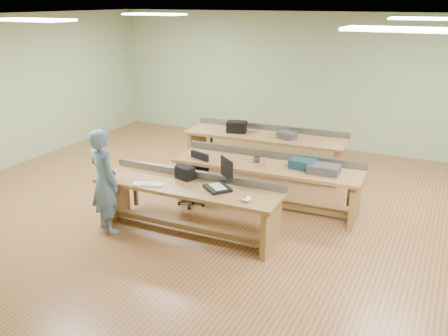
{
  "coord_description": "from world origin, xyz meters",
  "views": [
    {
      "loc": [
        3.05,
        -6.53,
        3.25
      ],
      "look_at": [
        0.07,
        -0.6,
        0.88
      ],
      "focal_mm": 38.0,
      "sensor_mm": 36.0,
      "label": 1
    }
  ],
  "objects_px": {
    "person": "(104,181)",
    "mug": "(257,160)",
    "camera_bag": "(185,173)",
    "workbench_front": "(188,197)",
    "workbench_mid": "(267,174)",
    "parts_bin_grey": "(324,169)",
    "workbench_back": "(265,144)",
    "task_chair": "(193,186)",
    "laptop_base": "(217,188)",
    "parts_bin_teal": "(303,164)",
    "drinks_can": "(265,163)"
  },
  "relations": [
    {
      "from": "laptop_base",
      "to": "mug",
      "type": "bearing_deg",
      "value": 126.23
    },
    {
      "from": "laptop_base",
      "to": "camera_bag",
      "type": "relative_size",
      "value": 1.33
    },
    {
      "from": "task_chair",
      "to": "workbench_mid",
      "type": "bearing_deg",
      "value": 39.68
    },
    {
      "from": "workbench_back",
      "to": "task_chair",
      "type": "distance_m",
      "value": 2.11
    },
    {
      "from": "person",
      "to": "mug",
      "type": "relative_size",
      "value": 13.27
    },
    {
      "from": "laptop_base",
      "to": "drinks_can",
      "type": "relative_size",
      "value": 3.05
    },
    {
      "from": "workbench_mid",
      "to": "mug",
      "type": "distance_m",
      "value": 0.3
    },
    {
      "from": "laptop_base",
      "to": "workbench_front",
      "type": "bearing_deg",
      "value": -138.21
    },
    {
      "from": "workbench_mid",
      "to": "mug",
      "type": "xyz_separation_m",
      "value": [
        -0.18,
        -0.03,
        0.24
      ]
    },
    {
      "from": "parts_bin_grey",
      "to": "mug",
      "type": "bearing_deg",
      "value": 179.7
    },
    {
      "from": "parts_bin_teal",
      "to": "mug",
      "type": "distance_m",
      "value": 0.76
    },
    {
      "from": "workbench_mid",
      "to": "parts_bin_teal",
      "type": "bearing_deg",
      "value": 1.64
    },
    {
      "from": "mug",
      "to": "person",
      "type": "bearing_deg",
      "value": -131.33
    },
    {
      "from": "workbench_back",
      "to": "person",
      "type": "xyz_separation_m",
      "value": [
        -1.1,
        -3.46,
        0.22
      ]
    },
    {
      "from": "laptop_base",
      "to": "parts_bin_grey",
      "type": "xyz_separation_m",
      "value": [
        1.14,
        1.3,
        0.04
      ]
    },
    {
      "from": "task_chair",
      "to": "drinks_can",
      "type": "distance_m",
      "value": 1.28
    },
    {
      "from": "parts_bin_teal",
      "to": "parts_bin_grey",
      "type": "xyz_separation_m",
      "value": [
        0.35,
        -0.08,
        -0.0
      ]
    },
    {
      "from": "workbench_mid",
      "to": "mug",
      "type": "bearing_deg",
      "value": -173.75
    },
    {
      "from": "camera_bag",
      "to": "workbench_mid",
      "type": "bearing_deg",
      "value": 73.2
    },
    {
      "from": "workbench_front",
      "to": "mug",
      "type": "distance_m",
      "value": 1.45
    },
    {
      "from": "laptop_base",
      "to": "task_chair",
      "type": "bearing_deg",
      "value": 173.65
    },
    {
      "from": "laptop_base",
      "to": "drinks_can",
      "type": "height_order",
      "value": "drinks_can"
    },
    {
      "from": "camera_bag",
      "to": "mug",
      "type": "height_order",
      "value": "camera_bag"
    },
    {
      "from": "drinks_can",
      "to": "parts_bin_teal",
      "type": "bearing_deg",
      "value": 21.68
    },
    {
      "from": "workbench_mid",
      "to": "drinks_can",
      "type": "distance_m",
      "value": 0.3
    },
    {
      "from": "mug",
      "to": "drinks_can",
      "type": "bearing_deg",
      "value": -36.13
    },
    {
      "from": "workbench_front",
      "to": "camera_bag",
      "type": "bearing_deg",
      "value": 128.49
    },
    {
      "from": "person",
      "to": "laptop_base",
      "type": "xyz_separation_m",
      "value": [
        1.57,
        0.52,
        -0.01
      ]
    },
    {
      "from": "workbench_mid",
      "to": "workbench_back",
      "type": "xyz_separation_m",
      "value": [
        -0.68,
        1.6,
        0.0
      ]
    },
    {
      "from": "person",
      "to": "parts_bin_teal",
      "type": "xyz_separation_m",
      "value": [
        2.36,
        1.9,
        0.04
      ]
    },
    {
      "from": "person",
      "to": "parts_bin_teal",
      "type": "bearing_deg",
      "value": -120.73
    },
    {
      "from": "workbench_front",
      "to": "camera_bag",
      "type": "relative_size",
      "value": 10.13
    },
    {
      "from": "workbench_front",
      "to": "workbench_mid",
      "type": "xyz_separation_m",
      "value": [
        0.68,
        1.37,
        0.01
      ]
    },
    {
      "from": "parts_bin_grey",
      "to": "drinks_can",
      "type": "xyz_separation_m",
      "value": [
        -0.91,
        -0.14,
        -0.0
      ]
    },
    {
      "from": "workbench_front",
      "to": "laptop_base",
      "type": "xyz_separation_m",
      "value": [
        0.46,
        0.03,
        0.22
      ]
    },
    {
      "from": "camera_bag",
      "to": "workbench_front",
      "type": "bearing_deg",
      "value": -31.24
    },
    {
      "from": "workbench_mid",
      "to": "task_chair",
      "type": "distance_m",
      "value": 1.24
    },
    {
      "from": "person",
      "to": "mug",
      "type": "bearing_deg",
      "value": -110.94
    },
    {
      "from": "workbench_mid",
      "to": "parts_bin_grey",
      "type": "distance_m",
      "value": 0.96
    },
    {
      "from": "person",
      "to": "camera_bag",
      "type": "relative_size",
      "value": 5.67
    },
    {
      "from": "workbench_back",
      "to": "parts_bin_teal",
      "type": "relative_size",
      "value": 8.18
    },
    {
      "from": "workbench_front",
      "to": "parts_bin_teal",
      "type": "xyz_separation_m",
      "value": [
        1.25,
        1.42,
        0.26
      ]
    },
    {
      "from": "workbench_front",
      "to": "camera_bag",
      "type": "height_order",
      "value": "camera_bag"
    },
    {
      "from": "task_chair",
      "to": "parts_bin_grey",
      "type": "bearing_deg",
      "value": 29.43
    },
    {
      "from": "workbench_mid",
      "to": "parts_bin_grey",
      "type": "relative_size",
      "value": 6.59
    },
    {
      "from": "person",
      "to": "task_chair",
      "type": "bearing_deg",
      "value": -94.48
    },
    {
      "from": "task_chair",
      "to": "drinks_can",
      "type": "xyz_separation_m",
      "value": [
        1.15,
        0.27,
        0.49
      ]
    },
    {
      "from": "drinks_can",
      "to": "parts_bin_grey",
      "type": "bearing_deg",
      "value": 8.68
    },
    {
      "from": "workbench_front",
      "to": "parts_bin_teal",
      "type": "relative_size",
      "value": 7.14
    },
    {
      "from": "camera_bag",
      "to": "mug",
      "type": "relative_size",
      "value": 2.34
    }
  ]
}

